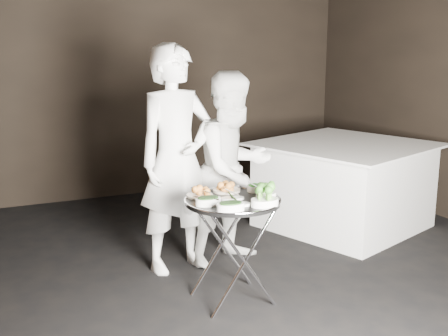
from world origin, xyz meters
name	(u,v)px	position (x,y,z in m)	size (l,w,h in m)	color
floor	(240,326)	(0.00, 0.00, -0.03)	(6.00, 7.00, 0.05)	black
wall_back	(109,71)	(0.00, 3.52, 1.50)	(6.00, 0.05, 3.00)	black
tray_stand	(233,246)	(0.10, 0.33, 0.42)	(0.50, 0.43, 0.74)	silver
serving_tray	(233,201)	(0.10, 0.33, 0.75)	(0.68, 0.68, 0.04)	black
potato_plate_a	(200,193)	(-0.09, 0.50, 0.78)	(0.19, 0.19, 0.07)	beige
potato_plate_b	(227,187)	(0.15, 0.55, 0.79)	(0.20, 0.20, 0.07)	beige
greens_bowl	(255,187)	(0.34, 0.47, 0.79)	(0.12, 0.12, 0.07)	white
asparagus_plate_a	(232,198)	(0.09, 0.33, 0.77)	(0.18, 0.12, 0.03)	white
asparagus_plate_b	(238,204)	(0.06, 0.18, 0.77)	(0.19, 0.13, 0.03)	white
spinach_bowl_a	(208,200)	(-0.11, 0.28, 0.79)	(0.18, 0.12, 0.07)	white
spinach_bowl_b	(231,205)	(-0.03, 0.10, 0.79)	(0.20, 0.14, 0.08)	white
broccoli_bowl_a	(266,194)	(0.32, 0.27, 0.78)	(0.18, 0.14, 0.07)	white
broccoli_bowl_b	(265,201)	(0.23, 0.11, 0.79)	(0.20, 0.14, 0.08)	white
serving_utensils	(231,190)	(0.11, 0.40, 0.81)	(0.58, 0.42, 0.01)	silver
waiter_left	(176,159)	(-0.05, 1.08, 0.91)	(0.67, 0.44, 1.83)	white
waiter_right	(234,169)	(0.43, 1.03, 0.80)	(0.78, 0.61, 1.60)	white
dining_table	(344,185)	(1.83, 1.41, 0.43)	(1.49, 1.49, 0.85)	white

